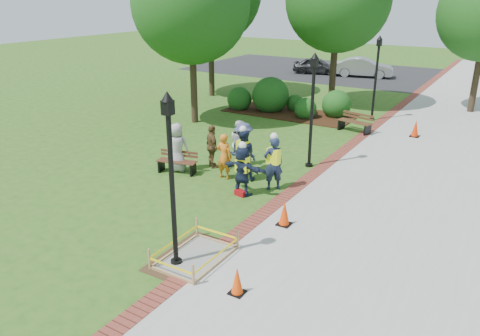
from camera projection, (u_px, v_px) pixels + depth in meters
The scene contains 31 objects.
ground at pixel (206, 207), 14.46m from camera, with size 100.00×100.00×0.00m, color #285116.
sidewalk at pixel (437, 147), 19.98m from camera, with size 6.00×60.00×0.02m, color #9E9E99.
brick_edging at pixel (363, 136), 21.56m from camera, with size 0.50×60.00×0.03m, color maroon.
mulch_bed at pixel (289, 113), 25.48m from camera, with size 7.00×3.00×0.05m, color #381E0F.
parking_lot at pixel (410, 78), 35.97m from camera, with size 36.00×12.00×0.01m, color black.
wet_concrete_pad at pixel (195, 250), 11.58m from camera, with size 1.71×2.31×0.55m.
bench_near at pixel (177, 166), 17.10m from camera, with size 1.53×0.82×0.79m.
bench_far at pixel (354, 126), 22.06m from camera, with size 1.72×0.91×0.88m.
cone_front at pixel (237, 281), 10.19m from camera, with size 0.34×0.34×0.67m.
cone_back at pixel (284, 214), 13.20m from camera, with size 0.38×0.38×0.75m.
cone_far at pixel (415, 129), 21.27m from camera, with size 0.40×0.40×0.80m.
toolbox at pixel (241, 193), 15.23m from camera, with size 0.38×0.21×0.19m, color maroon.
lamp_near at pixel (171, 169), 10.58m from camera, with size 0.28×0.28×4.26m.
lamp_mid at pixel (312, 102), 16.95m from camera, with size 0.28×0.28×4.26m.
lamp_far at pixel (376, 72), 23.33m from camera, with size 0.28×0.28×4.26m.
tree_left at pixel (191, 4), 21.86m from camera, with size 5.58×5.58×8.49m.
shrub_a at pixel (239, 109), 26.40m from camera, with size 1.37×1.37×1.37m, color #164213.
shrub_b at pixel (270, 111), 26.09m from camera, with size 2.03×2.03×2.03m, color #164213.
shrub_c at pixel (305, 118), 24.59m from camera, with size 1.16×1.16×1.16m, color #164213.
shrub_d at pixel (336, 117), 24.88m from camera, with size 1.53×1.53×1.53m, color #164213.
shrub_e at pixel (295, 111), 26.10m from camera, with size 0.98×0.98×0.98m, color #164213.
casual_person_a at pixel (177, 148), 17.06m from camera, with size 0.68×0.56×1.81m.
casual_person_b at pixel (224, 156), 16.41m from camera, with size 0.53×0.34×1.64m.
casual_person_c at pixel (240, 143), 17.65m from camera, with size 0.67×0.63×1.76m.
casual_person_d at pixel (212, 147), 17.42m from camera, with size 0.63×0.58×1.65m.
casual_person_e at pixel (243, 148), 16.92m from camera, with size 0.70×0.58×1.88m.
hivis_worker_a at pixel (242, 169), 15.02m from camera, with size 0.54×0.35×1.82m.
hivis_worker_b at pixel (273, 162), 15.43m from camera, with size 0.68×0.68×1.98m.
hivis_worker_c at pixel (243, 154), 16.22m from camera, with size 0.69×0.62×1.97m.
parked_car_a at pixel (316, 74), 37.85m from camera, with size 4.26×1.85×1.39m, color #2B2A2D.
parked_car_b at pixel (363, 77), 36.46m from camera, with size 4.85×2.11×1.58m, color #9C9BA0.
Camera 1 is at (7.76, -10.61, 6.25)m, focal length 35.00 mm.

